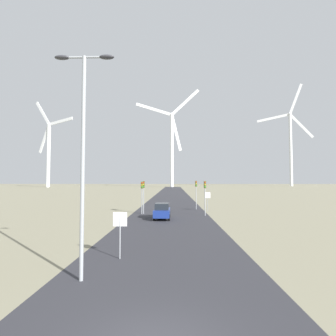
# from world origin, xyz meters

# --- Properties ---
(road_surface) EXTENTS (10.00, 240.00, 0.01)m
(road_surface) POSITION_xyz_m (0.00, 48.00, 0.00)
(road_surface) COLOR #2D2D33
(road_surface) RESTS_ON ground
(streetlamp) EXTENTS (2.79, 0.32, 10.28)m
(streetlamp) POSITION_xyz_m (-3.60, 4.82, 6.38)
(streetlamp) COLOR #93999E
(streetlamp) RESTS_ON ground
(stop_sign_near) EXTENTS (0.81, 0.07, 2.65)m
(stop_sign_near) POSITION_xyz_m (-2.54, 8.09, 1.85)
(stop_sign_near) COLOR #93999E
(stop_sign_near) RESTS_ON ground
(stop_sign_far) EXTENTS (0.81, 0.07, 2.74)m
(stop_sign_far) POSITION_xyz_m (5.41, 30.83, 1.92)
(stop_sign_far) COLOR #93999E
(stop_sign_far) RESTS_ON ground
(traffic_light_post_near_left) EXTENTS (0.28, 0.34, 4.28)m
(traffic_light_post_near_left) POSITION_xyz_m (-3.69, 27.80, 3.12)
(traffic_light_post_near_left) COLOR #93999E
(traffic_light_post_near_left) RESTS_ON ground
(traffic_light_post_near_right) EXTENTS (0.28, 0.34, 4.37)m
(traffic_light_post_near_right) POSITION_xyz_m (4.50, 26.23, 3.19)
(traffic_light_post_near_right) COLOR #93999E
(traffic_light_post_near_right) RESTS_ON ground
(traffic_light_post_mid_left) EXTENTS (0.28, 0.34, 4.35)m
(traffic_light_post_mid_left) POSITION_xyz_m (-3.49, 28.10, 3.18)
(traffic_light_post_mid_left) COLOR #93999E
(traffic_light_post_mid_left) RESTS_ON ground
(traffic_light_post_mid_right) EXTENTS (0.28, 0.33, 4.39)m
(traffic_light_post_mid_right) POSITION_xyz_m (4.01, 33.52, 3.20)
(traffic_light_post_mid_right) COLOR #93999E
(traffic_light_post_mid_right) RESTS_ON ground
(car_approaching) EXTENTS (1.88, 4.11, 1.83)m
(car_approaching) POSITION_xyz_m (-0.81, 23.48, 0.91)
(car_approaching) COLOR navy
(car_approaching) RESTS_ON ground
(wind_turbine_far_left) EXTENTS (29.66, 12.74, 56.55)m
(wind_turbine_far_left) POSITION_xyz_m (-79.61, 158.30, 25.40)
(wind_turbine_far_left) COLOR silver
(wind_turbine_far_left) RESTS_ON ground
(wind_turbine_left) EXTENTS (42.15, 3.28, 65.33)m
(wind_turbine_left) POSITION_xyz_m (-0.62, 164.68, 30.15)
(wind_turbine_left) COLOR silver
(wind_turbine_left) RESTS_ON ground
(wind_turbine_center) EXTENTS (38.34, 11.45, 77.22)m
(wind_turbine_center) POSITION_xyz_m (88.93, 191.37, 33.59)
(wind_turbine_center) COLOR silver
(wind_turbine_center) RESTS_ON ground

